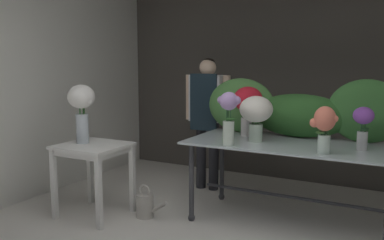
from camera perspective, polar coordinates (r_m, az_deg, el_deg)
The scene contains 14 objects.
ground_plane at distance 4.41m, azimuth 7.69°, elevation -13.08°, with size 7.29×7.29×0.00m, color silver.
wall_back at distance 5.70m, azimuth 13.80°, elevation 5.72°, with size 5.02×0.12×2.74m, color #4C4742.
wall_left at distance 5.50m, azimuth -17.45°, elevation 5.50°, with size 0.12×3.43×2.74m, color silver.
display_table_glass at distance 4.16m, azimuth 13.16°, elevation -4.62°, with size 1.96×0.93×0.81m.
side_table_white at distance 4.41m, azimuth -13.15°, elevation -4.55°, with size 0.65×0.61×0.74m.
florist at distance 5.13m, azimuth 2.08°, elevation 1.42°, with size 0.59×0.24×1.60m.
foliage_backdrop at distance 4.44m, azimuth 13.47°, elevation 1.22°, with size 1.99×0.31×0.61m.
vase_ivory_snapdragons at distance 4.12m, azimuth 8.65°, elevation 0.99°, with size 0.32×0.32×0.44m.
vase_crimson_lilies at distance 4.41m, azimuth 7.46°, elevation 2.15°, with size 0.31×0.30×0.51m.
vase_violet_peonies at distance 3.97m, azimuth 22.00°, elevation -0.40°, with size 0.18×0.18×0.38m.
vase_lilac_stock at distance 3.89m, azimuth 4.97°, elevation 0.81°, with size 0.22×0.17×0.50m.
vase_coral_carnations at distance 3.71m, azimuth 17.36°, elevation -0.71°, with size 0.23×0.18×0.40m.
vase_white_roses_tall at distance 4.42m, azimuth -14.61°, elevation 1.87°, with size 0.28×0.28×0.60m.
watering_can at distance 4.41m, azimuth -6.31°, elevation -11.29°, with size 0.35×0.18×0.34m.
Camera 1 is at (1.40, -2.20, 1.60)m, focal length 39.68 mm.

